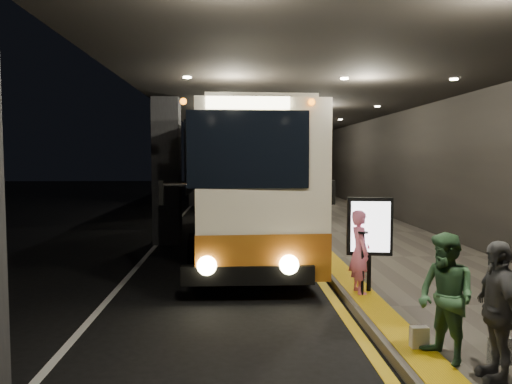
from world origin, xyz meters
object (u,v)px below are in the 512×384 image
object	(u,v)px
passenger_waiting_grey	(497,311)
coach_main	(242,187)
passenger_waiting_green	(446,298)
bag_polka	(500,351)
coach_second	(240,173)
info_sign	(370,228)
passenger_boarding	(360,252)
bag_plain	(419,337)
stanchion_post	(363,264)

from	to	relation	value
passenger_waiting_grey	coach_main	bearing A→B (deg)	-158.93
passenger_waiting_green	bag_polka	size ratio (longest dim) A/B	4.83
bag_polka	coach_second	bearing A→B (deg)	96.52
coach_main	coach_second	bearing A→B (deg)	86.63
passenger_waiting_grey	info_sign	world-z (taller)	info_sign
coach_second	passenger_waiting_grey	bearing A→B (deg)	-84.42
passenger_boarding	passenger_waiting_green	bearing A→B (deg)	179.95
passenger_boarding	info_sign	world-z (taller)	info_sign
coach_second	passenger_waiting_grey	distance (m)	24.76
coach_main	bag_polka	bearing A→B (deg)	-74.47
passenger_waiting_grey	bag_plain	size ratio (longest dim) A/B	5.52
coach_second	bag_plain	size ratio (longest dim) A/B	39.66
passenger_waiting_grey	bag_plain	distance (m)	1.24
coach_main	bag_plain	xyz separation A→B (m)	(2.15, -8.28, -1.47)
passenger_waiting_grey	bag_polka	distance (m)	0.78
coach_second	bag_plain	xyz separation A→B (m)	(1.99, -23.69, -1.40)
passenger_boarding	bag_polka	size ratio (longest dim) A/B	4.69
bag_polka	info_sign	world-z (taller)	info_sign
bag_polka	stanchion_post	distance (m)	3.17
passenger_boarding	passenger_waiting_green	distance (m)	3.07
bag_polka	bag_plain	distance (m)	0.94
coach_second	info_sign	distance (m)	21.06
coach_main	passenger_waiting_green	bearing A→B (deg)	-77.96
passenger_waiting_green	stanchion_post	world-z (taller)	passenger_waiting_green
coach_second	bag_plain	distance (m)	23.81
passenger_boarding	bag_plain	world-z (taller)	passenger_boarding
coach_second	stanchion_post	xyz separation A→B (m)	(1.89, -21.21, -0.97)
passenger_waiting_green	passenger_waiting_grey	world-z (taller)	same
passenger_boarding	bag_plain	xyz separation A→B (m)	(0.11, -2.65, -0.62)
coach_main	info_sign	size ratio (longest dim) A/B	6.82
coach_main	bag_polka	world-z (taller)	coach_main
coach_second	stanchion_post	bearing A→B (deg)	-85.11
coach_second	passenger_boarding	bearing A→B (deg)	-85.11
passenger_boarding	stanchion_post	distance (m)	0.25
passenger_waiting_grey	info_sign	bearing A→B (deg)	-168.48
passenger_waiting_green	stanchion_post	distance (m)	2.91
coach_main	passenger_waiting_grey	world-z (taller)	coach_main
passenger_boarding	bag_polka	distance (m)	3.36
coach_main	passenger_waiting_green	distance (m)	9.03
passenger_waiting_grey	stanchion_post	size ratio (longest dim) A/B	1.37
passenger_waiting_grey	passenger_boarding	bearing A→B (deg)	-165.19
bag_polka	bag_plain	world-z (taller)	bag_polka
bag_polka	bag_plain	bearing A→B (deg)	145.36
passenger_waiting_grey	stanchion_post	distance (m)	3.47
coach_main	coach_second	world-z (taller)	coach_main
passenger_waiting_green	bag_plain	world-z (taller)	passenger_waiting_green
bag_plain	passenger_waiting_grey	bearing A→B (deg)	-61.49
coach_main	passenger_waiting_green	xyz separation A→B (m)	(2.30, -8.69, -0.83)
bag_plain	stanchion_post	distance (m)	2.52
passenger_waiting_green	info_sign	size ratio (longest dim) A/B	0.90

